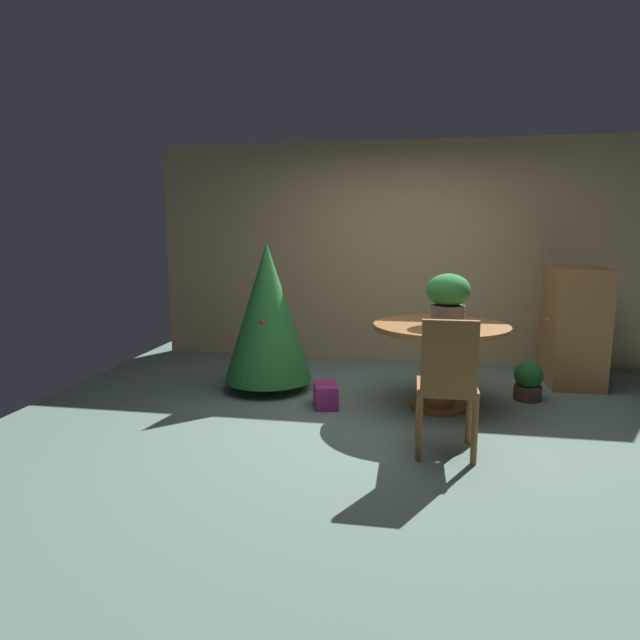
# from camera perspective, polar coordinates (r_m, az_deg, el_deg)

# --- Properties ---
(ground_plane) EXTENTS (6.60, 6.60, 0.00)m
(ground_plane) POSITION_cam_1_polar(r_m,az_deg,el_deg) (4.56, 8.18, -10.68)
(ground_plane) COLOR slate
(back_wall_panel) EXTENTS (6.00, 0.10, 2.60)m
(back_wall_panel) POSITION_cam_1_polar(r_m,az_deg,el_deg) (6.49, 9.07, 7.02)
(back_wall_panel) COLOR tan
(back_wall_panel) RESTS_ON ground_plane
(round_dining_table) EXTENTS (1.18, 1.18, 0.76)m
(round_dining_table) POSITION_cam_1_polar(r_m,az_deg,el_deg) (4.83, 12.69, -3.03)
(round_dining_table) COLOR brown
(round_dining_table) RESTS_ON ground_plane
(flower_vase) EXTENTS (0.38, 0.38, 0.44)m
(flower_vase) POSITION_cam_1_polar(r_m,az_deg,el_deg) (4.75, 13.51, 2.43)
(flower_vase) COLOR #665B51
(flower_vase) RESTS_ON round_dining_table
(wooden_chair_near) EXTENTS (0.41, 0.41, 0.99)m
(wooden_chair_near) POSITION_cam_1_polar(r_m,az_deg,el_deg) (3.79, 13.44, -6.27)
(wooden_chair_near) COLOR brown
(wooden_chair_near) RESTS_ON ground_plane
(holiday_tree) EXTENTS (0.87, 0.87, 1.46)m
(holiday_tree) POSITION_cam_1_polar(r_m,az_deg,el_deg) (5.26, -5.61, 0.85)
(holiday_tree) COLOR brown
(holiday_tree) RESTS_ON ground_plane
(gift_box_purple) EXTENTS (0.28, 0.36, 0.21)m
(gift_box_purple) POSITION_cam_1_polar(r_m,az_deg,el_deg) (4.86, 0.62, -8.01)
(gift_box_purple) COLOR #9E287A
(gift_box_purple) RESTS_ON ground_plane
(wooden_cabinet) EXTENTS (0.54, 0.70, 1.20)m
(wooden_cabinet) POSITION_cam_1_polar(r_m,az_deg,el_deg) (6.03, 25.47, -0.65)
(wooden_cabinet) COLOR #9E6B3D
(wooden_cabinet) RESTS_ON ground_plane
(potted_plant) EXTENTS (0.26, 0.26, 0.37)m
(potted_plant) POSITION_cam_1_polar(r_m,az_deg,el_deg) (5.38, 21.33, -6.04)
(potted_plant) COLOR #4C382D
(potted_plant) RESTS_ON ground_plane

